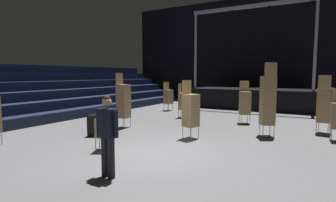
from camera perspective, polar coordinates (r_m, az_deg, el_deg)
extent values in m
cube|color=slate|center=(7.48, -1.83, -11.46)|extent=(22.00, 30.00, 0.10)
cube|color=black|center=(21.50, 19.88, 10.24)|extent=(22.00, 0.30, 8.00)
cube|color=#191E38|center=(12.91, -26.30, -3.52)|extent=(0.75, 24.00, 0.45)
cube|color=#191E38|center=(13.48, -28.17, -1.31)|extent=(0.75, 24.00, 0.45)
cube|color=#191E38|center=(14.08, -29.88, 0.72)|extent=(0.75, 24.00, 0.45)
cube|color=#191E38|center=(14.71, -31.45, 2.57)|extent=(0.75, 24.00, 0.45)
cube|color=black|center=(17.99, 17.57, 0.51)|extent=(7.41, 3.04, 1.25)
cylinder|color=#9EA0A8|center=(17.85, 5.90, 10.54)|extent=(0.16, 0.16, 4.87)
cylinder|color=#9EA0A8|center=(16.34, 29.04, 10.33)|extent=(0.16, 0.16, 4.87)
cube|color=#9EA0A8|center=(17.16, 17.20, 18.77)|extent=(7.11, 0.20, 0.20)
cylinder|color=black|center=(18.08, 6.74, 17.57)|extent=(0.18, 0.18, 0.22)
cylinder|color=black|center=(17.37, 13.57, 17.95)|extent=(0.18, 0.18, 0.22)
cylinder|color=black|center=(16.91, 20.90, 18.09)|extent=(0.18, 0.18, 0.22)
cylinder|color=black|center=(16.70, 28.52, 17.95)|extent=(0.18, 0.18, 0.22)
cylinder|color=black|center=(5.77, -12.06, -11.87)|extent=(0.15, 0.15, 0.85)
cylinder|color=black|center=(5.89, -13.35, -11.53)|extent=(0.15, 0.15, 0.85)
cube|color=silver|center=(5.61, -13.30, -4.71)|extent=(0.18, 0.11, 0.60)
cube|color=black|center=(5.65, -12.87, -4.63)|extent=(0.41, 0.25, 0.60)
cube|color=black|center=(5.56, -13.72, -4.06)|extent=(0.06, 0.01, 0.39)
cylinder|color=black|center=(5.49, -11.12, -4.77)|extent=(0.10, 0.10, 0.56)
cylinder|color=black|center=(5.82, -14.52, -4.26)|extent=(0.10, 0.10, 0.56)
sphere|color=tan|center=(5.59, -12.97, -0.17)|extent=(0.20, 0.20, 0.20)
sphere|color=black|center=(5.59, -12.98, 0.39)|extent=(0.16, 0.16, 0.16)
cylinder|color=#B2B5BA|center=(10.16, 18.95, -5.73)|extent=(0.02, 0.02, 0.40)
cylinder|color=#B2B5BA|center=(10.29, 20.97, -5.66)|extent=(0.02, 0.02, 0.40)
cylinder|color=#B2B5BA|center=(9.81, 19.63, -6.15)|extent=(0.02, 0.02, 0.40)
cylinder|color=#B2B5BA|center=(9.94, 21.72, -6.08)|extent=(0.02, 0.02, 0.40)
cube|color=#A38456|center=(10.00, 20.37, -4.54)|extent=(0.60, 0.60, 0.08)
cube|color=#A38456|center=(9.99, 20.38, -4.06)|extent=(0.60, 0.60, 0.08)
cube|color=#A38456|center=(9.98, 20.40, -3.58)|extent=(0.60, 0.60, 0.08)
cube|color=#A38456|center=(9.96, 20.42, -3.10)|extent=(0.60, 0.60, 0.08)
cube|color=#A38456|center=(9.95, 20.43, -2.61)|extent=(0.60, 0.60, 0.08)
cube|color=#A38456|center=(9.94, 20.45, -2.13)|extent=(0.60, 0.60, 0.08)
cube|color=#A38456|center=(9.93, 20.47, -1.64)|extent=(0.60, 0.60, 0.08)
cube|color=#A38456|center=(9.92, 20.48, -1.15)|extent=(0.60, 0.60, 0.08)
cube|color=#A38456|center=(9.91, 20.50, -0.67)|extent=(0.60, 0.60, 0.08)
cube|color=#A38456|center=(9.90, 20.52, -0.18)|extent=(0.60, 0.60, 0.08)
cube|color=#A38456|center=(9.89, 20.54, 0.31)|extent=(0.60, 0.60, 0.08)
cube|color=#A38456|center=(9.89, 20.55, 0.80)|extent=(0.60, 0.60, 0.08)
cube|color=#A38456|center=(9.88, 20.57, 1.29)|extent=(0.60, 0.60, 0.08)
cube|color=#A38456|center=(9.87, 20.59, 1.79)|extent=(0.60, 0.60, 0.08)
cube|color=#A38456|center=(9.87, 20.60, 2.28)|extent=(0.60, 0.60, 0.08)
cube|color=#A38456|center=(9.87, 20.62, 2.77)|extent=(0.60, 0.60, 0.08)
cube|color=#A38456|center=(9.86, 20.64, 3.26)|extent=(0.60, 0.60, 0.08)
cube|color=#A38456|center=(9.86, 20.65, 3.76)|extent=(0.60, 0.60, 0.08)
cube|color=#A38456|center=(9.86, 20.67, 4.25)|extent=(0.60, 0.60, 0.08)
cube|color=#A38456|center=(9.86, 20.69, 4.74)|extent=(0.60, 0.60, 0.08)
cube|color=#A38456|center=(9.67, 21.14, 6.33)|extent=(0.38, 0.24, 0.46)
cylinder|color=#B2B5BA|center=(10.12, 31.59, -6.31)|extent=(0.02, 0.02, 0.40)
cylinder|color=#B2B5BA|center=(10.49, 31.37, -5.91)|extent=(0.02, 0.02, 0.40)
cylinder|color=#B2B5BA|center=(13.60, 4.29, -2.62)|extent=(0.02, 0.02, 0.40)
cylinder|color=#B2B5BA|center=(13.23, 3.90, -2.85)|extent=(0.02, 0.02, 0.40)
cylinder|color=#B2B5BA|center=(13.69, 2.74, -2.55)|extent=(0.02, 0.02, 0.40)
cylinder|color=#B2B5BA|center=(13.33, 2.31, -2.78)|extent=(0.02, 0.02, 0.40)
cube|color=#A38456|center=(13.43, 3.32, -1.67)|extent=(0.52, 0.52, 0.08)
cube|color=#A38456|center=(13.42, 3.32, -1.31)|extent=(0.52, 0.52, 0.08)
cube|color=#A38456|center=(13.41, 3.32, -0.95)|extent=(0.52, 0.52, 0.08)
cube|color=#A38456|center=(13.40, 3.32, -0.59)|extent=(0.52, 0.52, 0.08)
cube|color=#A38456|center=(13.39, 3.32, -0.23)|extent=(0.52, 0.52, 0.08)
cube|color=#A38456|center=(13.38, 3.33, 0.13)|extent=(0.52, 0.52, 0.08)
cube|color=#A38456|center=(13.37, 3.33, 0.49)|extent=(0.52, 0.52, 0.08)
cube|color=#A38456|center=(13.37, 3.33, 0.86)|extent=(0.52, 0.52, 0.08)
cube|color=#A38456|center=(13.36, 3.33, 1.22)|extent=(0.52, 0.52, 0.08)
cube|color=#A38456|center=(13.35, 3.33, 1.58)|extent=(0.52, 0.52, 0.08)
cube|color=#A38456|center=(13.39, 2.53, 2.77)|extent=(0.13, 0.41, 0.46)
cylinder|color=#B2B5BA|center=(11.63, 29.49, -4.74)|extent=(0.02, 0.02, 0.40)
cylinder|color=#B2B5BA|center=(11.57, 31.34, -4.89)|extent=(0.02, 0.02, 0.40)
cylinder|color=#B2B5BA|center=(11.27, 29.12, -5.04)|extent=(0.02, 0.02, 0.40)
cylinder|color=#B2B5BA|center=(11.20, 31.03, -5.20)|extent=(0.02, 0.02, 0.40)
cube|color=#A38456|center=(11.38, 30.31, -3.77)|extent=(0.51, 0.51, 0.08)
cube|color=#A38456|center=(11.37, 30.33, -3.34)|extent=(0.51, 0.51, 0.08)
cube|color=#A38456|center=(11.35, 30.35, -2.92)|extent=(0.51, 0.51, 0.08)
cube|color=#A38456|center=(11.34, 30.37, -2.49)|extent=(0.51, 0.51, 0.08)
cube|color=#A38456|center=(11.33, 30.39, -2.07)|extent=(0.51, 0.51, 0.08)
cube|color=#A38456|center=(11.32, 30.42, -1.64)|extent=(0.51, 0.51, 0.08)
cube|color=#A38456|center=(11.31, 30.44, -1.21)|extent=(0.51, 0.51, 0.08)
cube|color=#A38456|center=(11.30, 30.46, -0.79)|extent=(0.51, 0.51, 0.08)
cube|color=#A38456|center=(11.30, 30.48, -0.36)|extent=(0.51, 0.51, 0.08)
cube|color=#A38456|center=(11.29, 30.50, 0.07)|extent=(0.51, 0.51, 0.08)
cube|color=#A38456|center=(11.28, 30.52, 0.50)|extent=(0.51, 0.51, 0.08)
cube|color=#A38456|center=(11.28, 30.54, 0.93)|extent=(0.51, 0.51, 0.08)
cube|color=#A38456|center=(11.27, 30.57, 1.36)|extent=(0.51, 0.51, 0.08)
cube|color=#A38456|center=(11.27, 30.59, 1.79)|extent=(0.51, 0.51, 0.08)
cube|color=#A38456|center=(11.26, 30.61, 2.22)|extent=(0.51, 0.51, 0.08)
cube|color=#A38456|center=(11.06, 30.51, 3.60)|extent=(0.41, 0.12, 0.46)
cylinder|color=#B2B5BA|center=(9.75, -32.01, -6.76)|extent=(0.02, 0.02, 0.40)
cylinder|color=#B2B5BA|center=(12.17, 17.12, -3.83)|extent=(0.02, 0.02, 0.40)
cylinder|color=#B2B5BA|center=(12.08, 15.38, -3.85)|extent=(0.02, 0.02, 0.40)
cylinder|color=#B2B5BA|center=(12.54, 16.67, -3.55)|extent=(0.02, 0.02, 0.40)
cylinder|color=#B2B5BA|center=(12.44, 14.97, -3.57)|extent=(0.02, 0.02, 0.40)
cube|color=#A38456|center=(12.27, 16.07, -2.58)|extent=(0.59, 0.59, 0.08)
cube|color=#A38456|center=(12.26, 16.08, -2.19)|extent=(0.59, 0.59, 0.08)
cube|color=#A38456|center=(12.25, 16.09, -1.79)|extent=(0.59, 0.59, 0.08)
cube|color=#A38456|center=(12.24, 16.10, -1.40)|extent=(0.59, 0.59, 0.08)
cube|color=#A38456|center=(12.23, 16.11, -1.00)|extent=(0.59, 0.59, 0.08)
cube|color=#A38456|center=(12.22, 16.12, -0.61)|extent=(0.59, 0.59, 0.08)
cube|color=#A38456|center=(12.21, 16.13, -0.21)|extent=(0.59, 0.59, 0.08)
cube|color=#A38456|center=(12.20, 16.14, 0.19)|extent=(0.59, 0.59, 0.08)
cube|color=#A38456|center=(12.20, 16.15, 0.59)|extent=(0.59, 0.59, 0.08)
cube|color=#A38456|center=(12.19, 16.16, 0.98)|extent=(0.59, 0.59, 0.08)
cube|color=#A38456|center=(12.18, 16.17, 1.38)|extent=(0.59, 0.59, 0.08)
cube|color=#A38456|center=(12.18, 16.19, 1.78)|extent=(0.59, 0.59, 0.08)
cube|color=#A38456|center=(12.35, 16.00, 3.10)|extent=(0.38, 0.23, 0.46)
cylinder|color=#B2B5BA|center=(11.10, -8.05, -4.53)|extent=(0.02, 0.02, 0.40)
cylinder|color=#B2B5BA|center=(10.80, -9.25, -4.83)|extent=(0.02, 0.02, 0.40)
cylinder|color=#B2B5BA|center=(11.33, -9.60, -4.35)|extent=(0.02, 0.02, 0.40)
cylinder|color=#B2B5BA|center=(11.04, -10.82, -4.63)|extent=(0.02, 0.02, 0.40)
cube|color=#A38456|center=(11.03, -9.45, -3.34)|extent=(0.45, 0.45, 0.08)
cube|color=#A38456|center=(11.01, -9.46, -2.91)|extent=(0.45, 0.45, 0.08)
cube|color=#A38456|center=(11.00, -9.47, -2.47)|extent=(0.45, 0.45, 0.08)
cube|color=#A38456|center=(10.99, -9.47, -2.03)|extent=(0.45, 0.45, 0.08)
cube|color=#A38456|center=(10.98, -9.48, -1.59)|extent=(0.45, 0.45, 0.08)
cube|color=#A38456|center=(10.97, -9.49, -1.15)|extent=(0.45, 0.45, 0.08)
cube|color=#A38456|center=(10.96, -9.49, -0.71)|extent=(0.45, 0.45, 0.08)
cube|color=#A38456|center=(10.95, -9.50, -0.27)|extent=(0.45, 0.45, 0.08)
cube|color=#A38456|center=(10.94, -9.51, 0.18)|extent=(0.45, 0.45, 0.08)
cube|color=#A38456|center=(10.93, -9.52, 0.62)|extent=(0.45, 0.45, 0.08)
cube|color=#A38456|center=(10.93, -9.52, 1.06)|extent=(0.45, 0.45, 0.08)
cube|color=#A38456|center=(10.92, -9.53, 1.51)|extent=(0.45, 0.45, 0.08)
cube|color=#A38456|center=(10.92, -9.54, 1.95)|extent=(0.45, 0.45, 0.08)
cube|color=#A38456|center=(10.91, -9.55, 2.40)|extent=(0.45, 0.45, 0.08)
cube|color=#A38456|center=(10.91, -9.55, 2.85)|extent=(0.45, 0.45, 0.08)
cube|color=#A38456|center=(10.90, -9.56, 3.29)|extent=(0.45, 0.45, 0.08)
cube|color=#A38456|center=(11.02, -10.38, 4.72)|extent=(0.06, 0.41, 0.46)
cylinder|color=#B2B5BA|center=(16.08, 1.02, -1.33)|extent=(0.02, 0.02, 0.40)
cylinder|color=#B2B5BA|center=(15.83, -0.01, -1.44)|extent=(0.02, 0.02, 0.40)
cylinder|color=#B2B5BA|center=(16.36, 0.13, -1.21)|extent=(0.02, 0.02, 0.40)
cylinder|color=#B2B5BA|center=(16.11, -0.89, -1.31)|extent=(0.02, 0.02, 0.40)
cube|color=#A38456|center=(16.07, 0.06, -0.46)|extent=(0.56, 0.56, 0.08)
cube|color=#A38456|center=(16.06, 0.06, -0.16)|extent=(0.56, 0.56, 0.08)
cube|color=#A38456|center=(16.05, 0.06, 0.14)|extent=(0.56, 0.56, 0.08)
cube|color=#A38456|center=(16.04, 0.06, 0.44)|extent=(0.56, 0.56, 0.08)
cube|color=#A38456|center=(16.03, 0.06, 0.75)|extent=(0.56, 0.56, 0.08)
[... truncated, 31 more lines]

